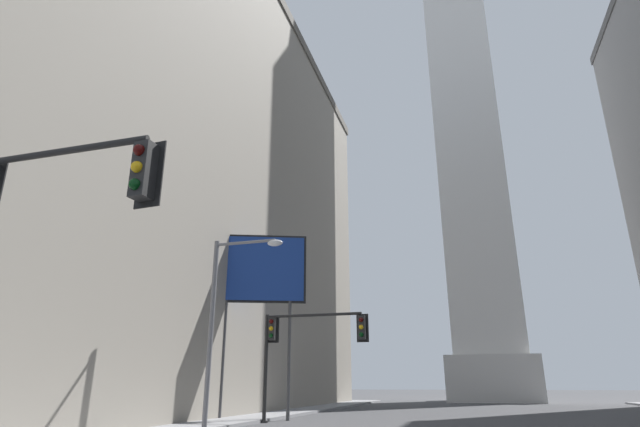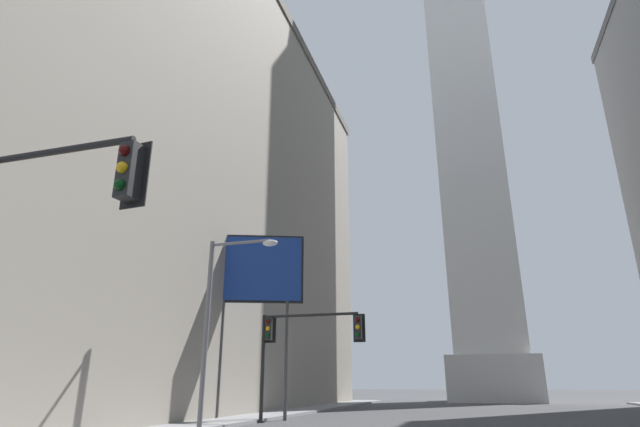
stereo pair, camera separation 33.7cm
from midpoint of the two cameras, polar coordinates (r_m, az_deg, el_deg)
sidewalk_left at (r=25.03m, az=-14.59°, el=-22.15°), size 5.00×69.55×0.15m
building_left at (r=42.13m, az=-23.75°, el=2.43°), size 28.10×48.50×31.83m
obelisk at (r=66.22m, az=16.14°, el=9.24°), size 9.32×9.32×66.69m
traffic_light_mid_left at (r=25.02m, az=-2.57°, el=-14.05°), size 5.32×0.50×5.03m
traffic_light_near_left at (r=11.41m, az=-31.71°, el=-0.69°), size 4.62×0.52×6.22m
street_lamp at (r=20.61m, az=-11.38°, el=-10.50°), size 3.03×0.36×7.39m
billboard_sign at (r=27.59m, az=-7.28°, el=-6.79°), size 4.78×1.97×9.61m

